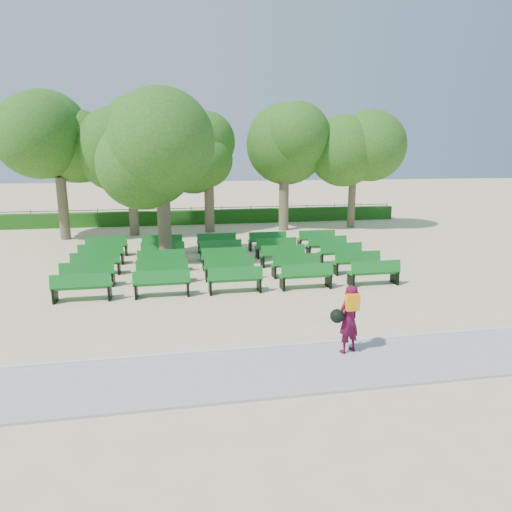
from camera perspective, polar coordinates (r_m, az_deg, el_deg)
The scene contains 9 objects.
ground at distance 16.97m, azimuth -2.26°, elevation -2.96°, with size 120.00×120.00×0.00m, color beige.
paving at distance 10.15m, azimuth 4.03°, elevation -13.99°, with size 30.00×2.20×0.06m, color #A5A5A1.
curb at distance 11.15m, azimuth 2.52°, elevation -11.30°, with size 30.00×0.12×0.10m, color silver.
hedge at distance 30.54m, azimuth -6.11°, elevation 4.90°, with size 26.00×0.70×0.90m, color #1D5415.
fence at distance 30.99m, azimuth -6.15°, elevation 4.17°, with size 26.00×0.10×1.02m, color black, non-canonical shape.
tree_line at distance 26.67m, azimuth -5.40°, elevation 2.79°, with size 21.80×6.80×7.04m, color #2C631A, non-canonical shape.
bench_array at distance 18.56m, azimuth -3.99°, elevation -1.30°, with size 1.84×0.61×1.15m.
tree_among at distance 19.22m, azimuth -11.72°, elevation 11.42°, with size 4.21×4.21×6.16m.
person at distance 10.76m, azimuth 11.41°, elevation -7.60°, with size 0.81×0.60×1.62m.
Camera 1 is at (-2.34, -16.16, 4.60)m, focal length 32.00 mm.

